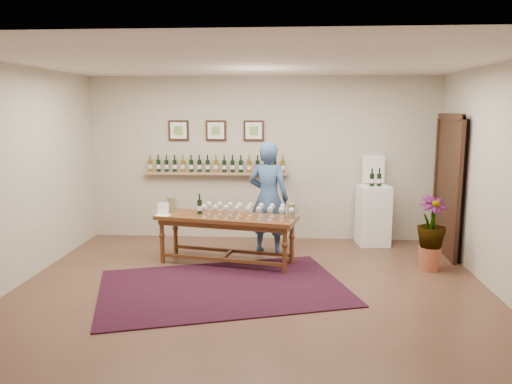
# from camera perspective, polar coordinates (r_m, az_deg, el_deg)

# --- Properties ---
(ground) EXTENTS (6.00, 6.00, 0.00)m
(ground) POSITION_cam_1_polar(r_m,az_deg,el_deg) (6.47, -0.48, -10.83)
(ground) COLOR #4F3422
(ground) RESTS_ON ground
(room_shell) EXTENTS (6.00, 6.00, 6.00)m
(room_shell) POSITION_cam_1_polar(r_m,az_deg,el_deg) (8.16, 15.49, 1.19)
(room_shell) COLOR beige
(room_shell) RESTS_ON ground
(rug) EXTENTS (3.51, 2.84, 0.02)m
(rug) POSITION_cam_1_polar(r_m,az_deg,el_deg) (6.46, -3.80, -10.81)
(rug) COLOR #430C10
(rug) RESTS_ON ground
(tasting_table) EXTENTS (2.12, 1.05, 0.72)m
(tasting_table) POSITION_cam_1_polar(r_m,az_deg,el_deg) (7.26, -3.39, -3.55)
(tasting_table) COLOR #4F2A13
(tasting_table) RESTS_ON ground
(table_glasses) EXTENTS (1.48, 0.50, 0.20)m
(table_glasses) POSITION_cam_1_polar(r_m,az_deg,el_deg) (7.10, -1.40, -2.12)
(table_glasses) COLOR silver
(table_glasses) RESTS_ON tasting_table
(table_bottles) EXTENTS (0.28, 0.20, 0.27)m
(table_bottles) POSITION_cam_1_polar(r_m,az_deg,el_deg) (7.40, -6.35, -1.41)
(table_bottles) COLOR black
(table_bottles) RESTS_ON tasting_table
(pitcher_left) EXTENTS (0.15, 0.15, 0.22)m
(pitcher_left) POSITION_cam_1_polar(r_m,az_deg,el_deg) (7.62, -9.63, -1.38)
(pitcher_left) COLOR #666740
(pitcher_left) RESTS_ON tasting_table
(pitcher_right) EXTENTS (0.14, 0.14, 0.21)m
(pitcher_right) POSITION_cam_1_polar(r_m,az_deg,el_deg) (7.07, 4.04, -2.17)
(pitcher_right) COLOR #666740
(pitcher_right) RESTS_ON tasting_table
(menu_card) EXTENTS (0.23, 0.18, 0.19)m
(menu_card) POSITION_cam_1_polar(r_m,az_deg,el_deg) (7.38, -10.56, -1.89)
(menu_card) COLOR white
(menu_card) RESTS_ON tasting_table
(display_pedestal) EXTENTS (0.55, 0.55, 0.99)m
(display_pedestal) POSITION_cam_1_polar(r_m,az_deg,el_deg) (8.55, 13.23, -2.58)
(display_pedestal) COLOR white
(display_pedestal) RESTS_ON ground
(pedestal_bottles) EXTENTS (0.33, 0.12, 0.32)m
(pedestal_bottles) POSITION_cam_1_polar(r_m,az_deg,el_deg) (8.39, 13.51, 1.72)
(pedestal_bottles) COLOR black
(pedestal_bottles) RESTS_ON display_pedestal
(info_sign) EXTENTS (0.37, 0.06, 0.51)m
(info_sign) POSITION_cam_1_polar(r_m,az_deg,el_deg) (8.58, 13.28, 2.56)
(info_sign) COLOR white
(info_sign) RESTS_ON display_pedestal
(potted_plant) EXTENTS (0.62, 0.62, 0.91)m
(potted_plant) POSITION_cam_1_polar(r_m,az_deg,el_deg) (7.39, 19.36, -4.49)
(potted_plant) COLOR #A25136
(potted_plant) RESTS_ON ground
(person) EXTENTS (0.73, 0.58, 1.76)m
(person) POSITION_cam_1_polar(r_m,az_deg,el_deg) (7.75, 1.43, -0.69)
(person) COLOR #314C76
(person) RESTS_ON ground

